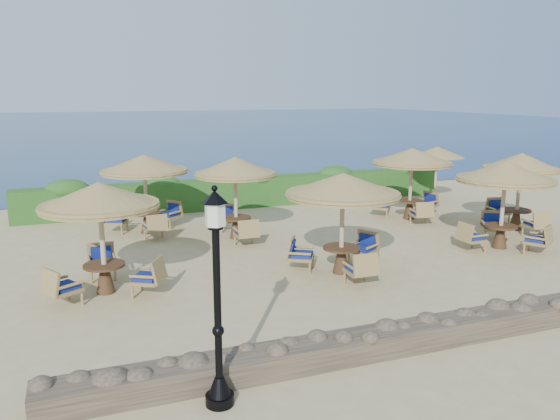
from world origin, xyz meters
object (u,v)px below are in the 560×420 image
at_px(cafe_set_0, 101,215).
at_px(cafe_set_2, 505,186).
at_px(cafe_set_3, 145,176).
at_px(cafe_set_4, 235,178).
at_px(cafe_set_6, 520,174).
at_px(extra_parasol, 437,152).
at_px(cafe_set_1, 343,200).
at_px(cafe_set_5, 411,167).
at_px(lamp_post, 218,308).

distance_m(cafe_set_0, cafe_set_2, 11.50).
xyz_separation_m(cafe_set_0, cafe_set_3, (1.65, 5.39, 0.03)).
bearing_deg(cafe_set_2, cafe_set_4, 151.53).
bearing_deg(cafe_set_6, cafe_set_4, 166.35).
bearing_deg(cafe_set_3, cafe_set_6, -18.32).
height_order(extra_parasol, cafe_set_1, cafe_set_1).
distance_m(cafe_set_1, cafe_set_5, 7.08).
bearing_deg(cafe_set_5, cafe_set_3, 172.31).
relative_size(extra_parasol, cafe_set_2, 0.84).
height_order(lamp_post, cafe_set_4, lamp_post).
bearing_deg(cafe_set_6, cafe_set_3, 161.68).
xyz_separation_m(lamp_post, extra_parasol, (12.60, 12.00, 0.62)).
height_order(cafe_set_1, cafe_set_3, same).
distance_m(lamp_post, cafe_set_0, 5.74).
distance_m(cafe_set_4, cafe_set_6, 9.65).
bearing_deg(cafe_set_4, cafe_set_1, -69.62).
height_order(cafe_set_2, cafe_set_5, same).
bearing_deg(extra_parasol, cafe_set_4, -164.18).
distance_m(cafe_set_1, cafe_set_4, 4.63).
bearing_deg(cafe_set_1, cafe_set_5, 42.17).
distance_m(cafe_set_3, cafe_set_5, 9.57).
bearing_deg(extra_parasol, cafe_set_1, -138.74).
bearing_deg(cafe_set_2, extra_parasol, 69.71).
height_order(cafe_set_0, cafe_set_1, same).
distance_m(extra_parasol, cafe_set_6, 5.04).
relative_size(cafe_set_1, cafe_set_3, 1.03).
xyz_separation_m(lamp_post, cafe_set_5, (9.78, 9.68, 0.39)).
distance_m(cafe_set_3, cafe_set_4, 3.13).
distance_m(extra_parasol, cafe_set_0, 15.37).
distance_m(lamp_post, cafe_set_5, 13.76).
bearing_deg(cafe_set_3, cafe_set_0, -107.00).
xyz_separation_m(cafe_set_4, cafe_set_5, (6.86, 0.42, -0.03)).
relative_size(extra_parasol, cafe_set_6, 0.84).
xyz_separation_m(cafe_set_1, cafe_set_2, (5.61, 0.42, -0.02)).
bearing_deg(cafe_set_4, extra_parasol, 15.82).
bearing_deg(cafe_set_1, lamp_post, -132.63).
bearing_deg(extra_parasol, cafe_set_2, -110.29).
bearing_deg(lamp_post, cafe_set_3, 88.49).
relative_size(cafe_set_2, cafe_set_5, 0.97).
xyz_separation_m(lamp_post, cafe_set_2, (10.14, 5.34, 0.37)).
bearing_deg(lamp_post, cafe_set_1, 47.37).
bearing_deg(cafe_set_0, cafe_set_2, -1.14).
bearing_deg(cafe_set_3, cafe_set_4, -32.87).
relative_size(lamp_post, cafe_set_2, 1.16).
xyz_separation_m(cafe_set_0, cafe_set_4, (4.28, 3.69, 0.08)).
height_order(cafe_set_4, cafe_set_5, same).
distance_m(lamp_post, extra_parasol, 17.41).
bearing_deg(cafe_set_1, cafe_set_4, 110.38).
bearing_deg(cafe_set_0, cafe_set_4, 40.77).
bearing_deg(cafe_set_5, cafe_set_4, -176.51).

